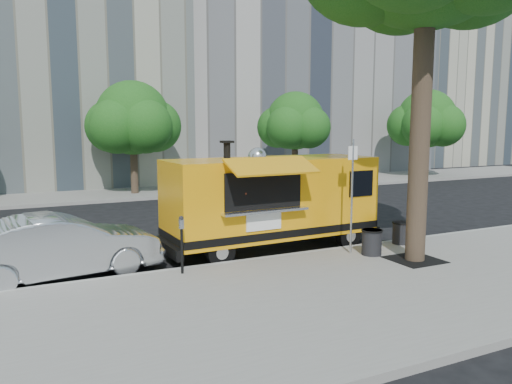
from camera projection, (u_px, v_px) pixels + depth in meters
ground at (271, 252)px, 13.91m from camera, size 120.00×120.00×0.00m
sidewalk at (361, 292)px, 10.34m from camera, size 60.00×6.00×0.15m
curb at (288, 257)px, 13.07m from camera, size 60.00×0.14×0.16m
far_sidewalk at (151, 191)px, 25.93m from camera, size 60.00×5.00×0.15m
building_mid at (271, 40)px, 38.27m from camera, size 20.00×14.00×20.00m
building_right at (434, 77)px, 47.22m from camera, size 16.00×12.00×16.00m
tree_well at (414, 260)px, 12.52m from camera, size 1.20×1.20×0.02m
far_tree_b at (133, 118)px, 24.28m from camera, size 3.60×3.60×5.50m
far_tree_c at (295, 121)px, 27.93m from camera, size 3.24×3.24×5.21m
far_tree_d at (427, 119)px, 32.41m from camera, size 3.78×3.78×5.64m
sign_post at (352, 190)px, 12.95m from camera, size 0.28×0.06×3.00m
parking_meter at (182, 238)px, 11.28m from camera, size 0.11×0.11×1.33m
food_truck at (271, 200)px, 13.91m from camera, size 6.34×3.06×3.08m
sedan at (61, 247)px, 11.45m from camera, size 4.65×2.12×1.48m
trash_bin_left at (372, 241)px, 12.98m from camera, size 0.56×0.56×0.67m
trash_bin_right at (401, 232)px, 14.20m from camera, size 0.52×0.52×0.63m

